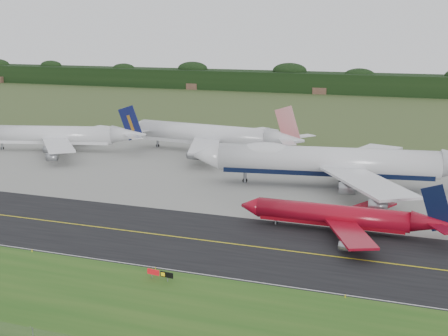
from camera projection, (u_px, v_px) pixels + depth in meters
ground at (214, 234)px, 121.02m from camera, size 600.00×600.00×0.00m
grass_verge at (126, 309)px, 89.00m from camera, size 400.00×30.00×0.01m
taxiway at (206, 241)px, 117.36m from camera, size 400.00×32.00×0.02m
apron at (282, 177)px, 167.68m from camera, size 400.00×78.00×0.01m
taxiway_centreline at (206, 240)px, 117.36m from camera, size 400.00×0.40×0.00m
taxiway_edge_line at (172, 270)px, 103.18m from camera, size 400.00×0.25×0.00m
horizon_treeline at (380, 85)px, 370.27m from camera, size 700.00×25.00×12.00m
jet_ba_747 at (338, 162)px, 155.08m from camera, size 75.86×62.19×19.10m
jet_red_737 at (343, 217)px, 121.73m from camera, size 41.61×34.08×11.28m
jet_navy_gold at (58, 136)px, 201.80m from camera, size 57.90×49.39×15.14m
jet_star_tail at (212, 136)px, 198.59m from camera, size 63.04×52.42×16.62m
taxiway_sign at (160, 274)px, 98.78m from camera, size 4.75×0.71×1.59m
edge_marker_left at (32, 251)px, 111.34m from camera, size 0.16×0.16×0.50m
edge_marker_center at (156, 269)px, 103.04m from camera, size 0.16×0.16×0.50m
edge_marker_right at (345, 296)px, 92.46m from camera, size 0.16×0.16×0.50m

